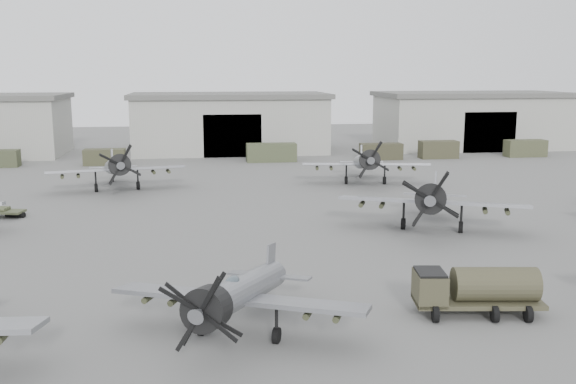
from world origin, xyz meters
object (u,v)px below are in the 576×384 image
Objects in this scene: aircraft_mid_2 at (433,198)px; aircraft_far_1 at (366,161)px; aircraft_far_0 at (116,166)px; aircraft_near_1 at (237,294)px; fuel_tanker at (476,288)px.

aircraft_mid_2 reaches higher than aircraft_far_1.
aircraft_mid_2 is at bearing -49.96° from aircraft_far_0.
aircraft_far_0 is (-9.59, 38.28, 0.34)m from aircraft_near_1.
aircraft_near_1 is 1.79× the size of fuel_tanker.
aircraft_mid_2 is at bearing 71.69° from aircraft_near_1.
fuel_tanker is (-4.33, -37.09, -1.09)m from aircraft_far_1.
aircraft_mid_2 reaches higher than fuel_tanker.
aircraft_mid_2 is 20.64m from aircraft_far_1.
aircraft_far_0 is at bearing -169.84° from aircraft_far_1.
aircraft_far_1 reaches higher than fuel_tanker.
aircraft_mid_2 is 32.58m from aircraft_far_0.
aircraft_near_1 is 11.94m from fuel_tanker.
aircraft_mid_2 is 16.95m from fuel_tanker.
aircraft_far_0 is 1.01× the size of aircraft_far_1.
aircraft_near_1 is at bearing -108.63° from aircraft_mid_2.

